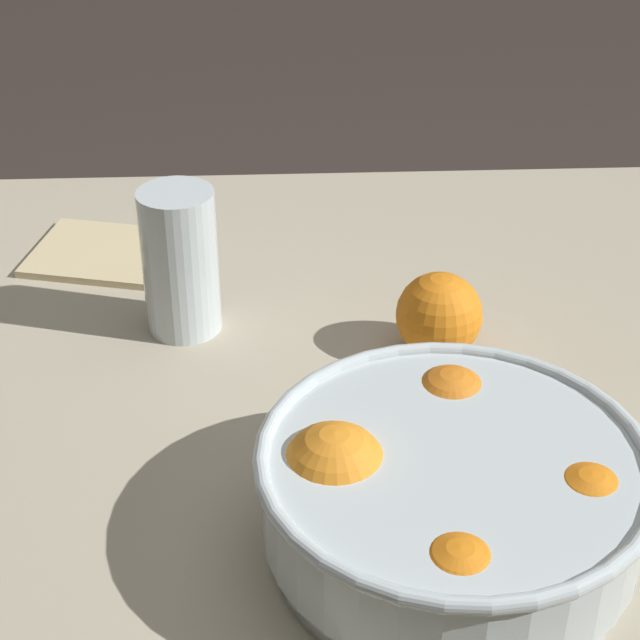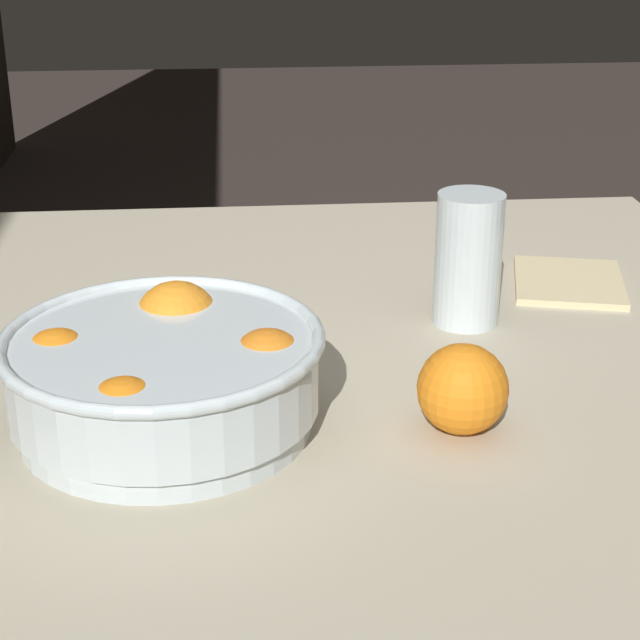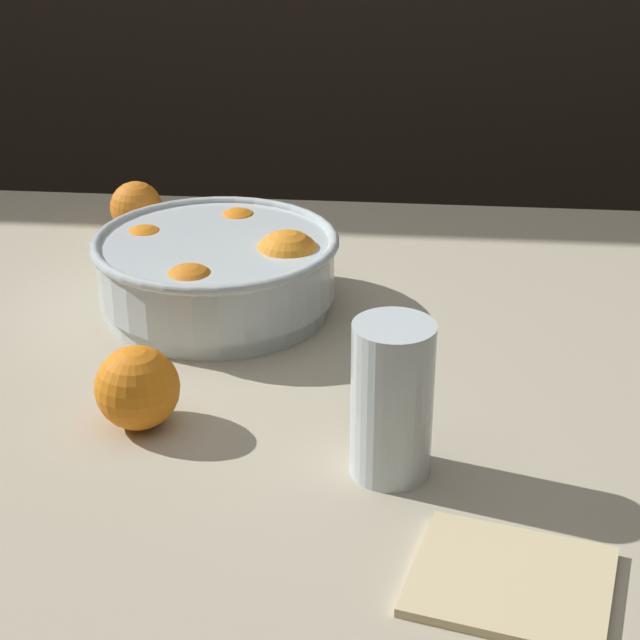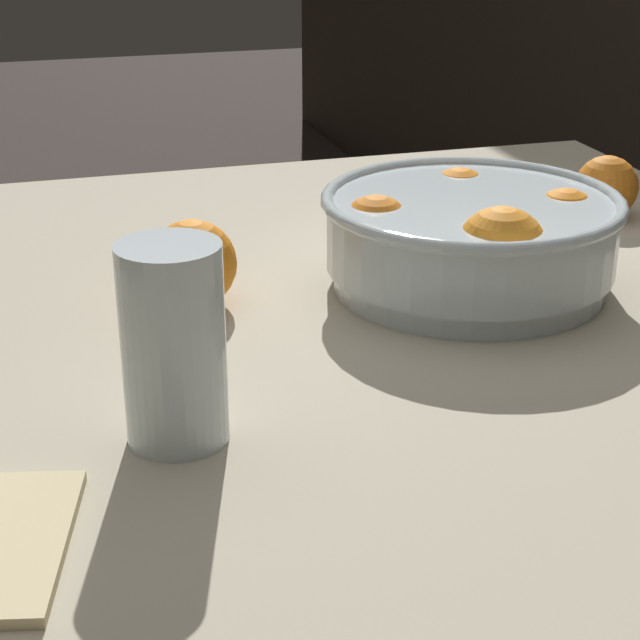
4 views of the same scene
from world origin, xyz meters
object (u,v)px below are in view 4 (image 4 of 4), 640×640
object	(u,v)px
orange_loose_front	(193,264)
fruit_bowl	(471,236)
juice_glass	(174,356)
orange_loose_near_bowl	(606,187)

from	to	relation	value
orange_loose_front	fruit_bowl	bearing A→B (deg)	83.36
juice_glass	orange_loose_front	world-z (taller)	juice_glass
fruit_bowl	orange_loose_front	bearing A→B (deg)	-96.64
orange_loose_near_bowl	orange_loose_front	bearing A→B (deg)	-75.61
fruit_bowl	orange_loose_near_bowl	distance (m)	0.29
juice_glass	orange_loose_near_bowl	world-z (taller)	juice_glass
fruit_bowl	orange_loose_near_bowl	xyz separation A→B (m)	(-0.16, 0.24, -0.02)
juice_glass	orange_loose_front	bearing A→B (deg)	167.12
orange_loose_front	orange_loose_near_bowl	bearing A→B (deg)	104.39
fruit_bowl	orange_loose_front	xyz separation A→B (m)	(-0.03, -0.26, -0.01)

